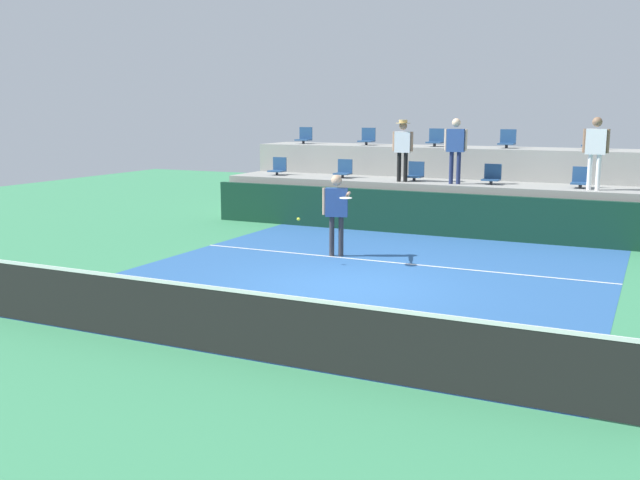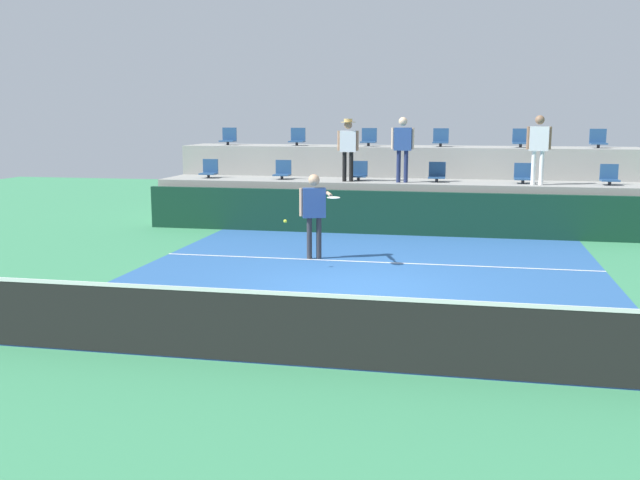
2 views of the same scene
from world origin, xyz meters
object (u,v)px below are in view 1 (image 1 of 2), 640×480
spectator_in_grey (456,145)px  tennis_ball (299,219)px  stadium_chair_upper_left (367,138)px  spectator_in_white (596,146)px  stadium_chair_upper_mid_right (507,140)px  spectator_with_hat (403,144)px  stadium_chair_upper_right (591,142)px  stadium_chair_upper_far_left (305,137)px  stadium_chair_upper_mid_left (436,139)px  stadium_chair_lower_left (344,170)px  stadium_chair_lower_mid_left (415,173)px  stadium_chair_lower_mid_right (492,176)px  tennis_player (337,206)px  stadium_chair_lower_right (581,179)px  stadium_chair_lower_far_left (278,168)px

spectator_in_grey → tennis_ball: 5.92m
stadium_chair_upper_left → spectator_in_white: (6.72, -2.18, -0.01)m
stadium_chair_upper_mid_right → spectator_with_hat: (-2.33, -2.18, -0.07)m
stadium_chair_upper_right → spectator_with_hat: spectator_with_hat is taller
stadium_chair_upper_mid_right → stadium_chair_upper_right: (2.21, 0.00, 0.00)m
stadium_chair_upper_far_left → spectator_in_grey: (5.47, -2.18, -0.05)m
stadium_chair_upper_right → stadium_chair_upper_mid_right: bearing=180.0°
stadium_chair_upper_mid_right → spectator_in_grey: bearing=-112.1°
stadium_chair_upper_left → stadium_chair_upper_right: size_ratio=1.00×
spectator_in_grey → stadium_chair_upper_mid_left: bearing=118.4°
stadium_chair_upper_far_left → spectator_in_white: bearing=-13.8°
spectator_with_hat → spectator_in_white: size_ratio=0.95×
stadium_chair_lower_left → spectator_with_hat: bearing=-11.5°
stadium_chair_lower_mid_left → stadium_chair_upper_mid_right: bearing=40.8°
stadium_chair_upper_right → stadium_chair_lower_mid_right: bearing=-140.9°
stadium_chair_lower_mid_right → stadium_chair_upper_mid_right: 1.99m
spectator_in_grey → stadium_chair_lower_mid_right: bearing=23.5°
spectator_in_grey → stadium_chair_upper_far_left: bearing=158.2°
spectator_with_hat → spectator_in_grey: size_ratio=0.97×
stadium_chair_lower_mid_right → tennis_player: tennis_player is taller
stadium_chair_lower_mid_left → stadium_chair_upper_left: stadium_chair_upper_left is taller
stadium_chair_lower_left → tennis_player: 5.12m
spectator_with_hat → spectator_in_white: bearing=0.0°
stadium_chair_lower_right → tennis_player: 6.53m
stadium_chair_lower_far_left → stadium_chair_lower_left: same height
stadium_chair_lower_left → stadium_chair_upper_far_left: bearing=140.1°
stadium_chair_lower_left → stadium_chair_upper_mid_left: stadium_chair_upper_mid_left is taller
stadium_chair_lower_mid_right → tennis_player: bearing=-115.8°
stadium_chair_lower_far_left → stadium_chair_lower_right: 8.52m
stadium_chair_upper_left → spectator_in_grey: spectator_in_grey is taller
stadium_chair_upper_mid_left → spectator_with_hat: 2.20m
stadium_chair_lower_far_left → stadium_chair_lower_mid_left: (4.25, 0.00, 0.00)m
stadium_chair_lower_far_left → tennis_ball: 6.97m
stadium_chair_lower_far_left → stadium_chair_lower_mid_right: same height
stadium_chair_upper_left → spectator_with_hat: 2.89m
stadium_chair_upper_far_left → stadium_chair_lower_mid_left: bearing=-22.8°
stadium_chair_lower_mid_left → stadium_chair_upper_mid_right: 2.88m
stadium_chair_lower_mid_left → spectator_in_grey: (1.20, -0.38, 0.80)m
stadium_chair_upper_far_left → spectator_in_grey: size_ratio=0.31×
stadium_chair_lower_far_left → tennis_player: tennis_player is taller
stadium_chair_lower_right → spectator_with_hat: 4.59m
spectator_in_grey → stadium_chair_upper_left: bearing=146.7°
tennis_ball → tennis_player: bearing=73.6°
stadium_chair_upper_left → stadium_chair_upper_mid_right: 4.21m
stadium_chair_lower_far_left → tennis_player: size_ratio=0.29×
stadium_chair_upper_left → spectator_in_white: size_ratio=0.30×
stadium_chair_upper_left → stadium_chair_lower_mid_left: bearing=-40.2°
tennis_ball → spectator_with_hat: bearing=86.8°
spectator_with_hat → spectator_in_white: 4.83m
stadium_chair_upper_mid_right → stadium_chair_upper_right: 2.21m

